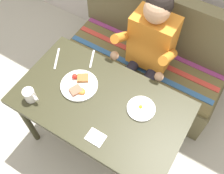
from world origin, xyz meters
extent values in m
plane|color=#AEAA9A|center=(0.00, 0.00, 0.00)|extent=(8.00, 8.00, 0.00)
cube|color=#2E2C1A|center=(0.00, 0.00, 0.71)|extent=(1.20, 0.70, 0.04)
cylinder|color=#2E2C1A|center=(-0.54, -0.29, 0.34)|extent=(0.05, 0.05, 0.69)
cylinder|color=#2E2C1A|center=(-0.54, 0.29, 0.34)|extent=(0.05, 0.05, 0.69)
cylinder|color=#2E2C1A|center=(0.54, 0.29, 0.34)|extent=(0.05, 0.05, 0.69)
cube|color=brown|center=(0.00, 0.72, 0.20)|extent=(1.44, 0.56, 0.40)
cube|color=brown|center=(0.00, 0.72, 0.43)|extent=(1.40, 0.52, 0.06)
cube|color=brown|center=(0.00, 0.94, 0.73)|extent=(1.44, 0.12, 0.54)
cube|color=#336099|center=(0.00, 0.58, 0.46)|extent=(1.38, 0.05, 0.01)
cube|color=#C63D33|center=(0.00, 0.72, 0.46)|extent=(1.38, 0.05, 0.01)
cube|color=#93387A|center=(0.00, 0.86, 0.46)|extent=(1.38, 0.05, 0.01)
cube|color=orange|center=(0.06, 0.66, 0.76)|extent=(0.34, 0.22, 0.48)
sphere|color=tan|center=(0.06, 0.64, 1.09)|extent=(0.19, 0.19, 0.19)
sphere|color=black|center=(0.06, 0.67, 1.12)|extent=(0.19, 0.19, 0.19)
cylinder|color=orange|center=(-0.13, 0.52, 0.83)|extent=(0.07, 0.29, 0.23)
cylinder|color=orange|center=(0.25, 0.52, 0.83)|extent=(0.07, 0.29, 0.23)
sphere|color=tan|center=(-0.13, 0.40, 0.73)|extent=(0.07, 0.07, 0.07)
sphere|color=tan|center=(0.25, 0.40, 0.73)|extent=(0.07, 0.07, 0.07)
cylinder|color=#232333|center=(-0.03, 0.49, 0.52)|extent=(0.09, 0.34, 0.09)
cylinder|color=#232333|center=(-0.03, 0.32, 0.26)|extent=(0.08, 0.08, 0.52)
cube|color=black|center=(-0.03, 0.26, 0.03)|extent=(0.09, 0.20, 0.05)
cylinder|color=#232333|center=(0.14, 0.49, 0.52)|extent=(0.09, 0.34, 0.09)
cylinder|color=#232333|center=(0.14, 0.32, 0.26)|extent=(0.08, 0.08, 0.52)
cube|color=black|center=(0.14, 0.26, 0.03)|extent=(0.09, 0.20, 0.05)
cylinder|color=white|center=(-0.20, 0.03, 0.74)|extent=(0.27, 0.27, 0.02)
cube|color=#8E5741|center=(-0.19, -0.02, 0.76)|extent=(0.10, 0.10, 0.02)
cube|color=#94582B|center=(-0.21, 0.09, 0.76)|extent=(0.10, 0.10, 0.02)
sphere|color=red|center=(-0.26, 0.06, 0.76)|extent=(0.04, 0.04, 0.04)
ellipsoid|color=#CC6623|center=(-0.15, -0.01, 0.76)|extent=(0.06, 0.05, 0.02)
cylinder|color=white|center=(0.26, 0.09, 0.74)|extent=(0.19, 0.19, 0.01)
ellipsoid|color=white|center=(0.26, 0.09, 0.75)|extent=(0.09, 0.08, 0.01)
sphere|color=yellow|center=(0.26, 0.10, 0.76)|extent=(0.03, 0.03, 0.03)
cylinder|color=white|center=(-0.42, -0.23, 0.78)|extent=(0.08, 0.08, 0.10)
cylinder|color=brown|center=(-0.42, -0.23, 0.82)|extent=(0.07, 0.07, 0.01)
torus|color=white|center=(-0.37, -0.23, 0.78)|extent=(0.05, 0.01, 0.05)
cube|color=white|center=(0.11, -0.24, 0.73)|extent=(0.12, 0.09, 0.01)
cube|color=silver|center=(-0.26, 0.28, 0.73)|extent=(0.08, 0.16, 0.00)
cube|color=silver|center=(-0.49, 0.14, 0.73)|extent=(0.11, 0.18, 0.00)
camera|label=1|loc=(0.54, -0.73, 2.33)|focal=42.81mm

